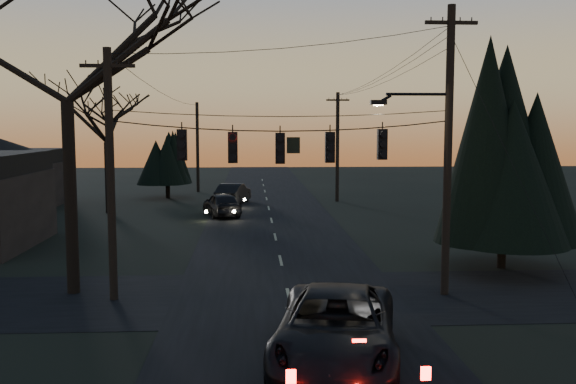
{
  "coord_description": "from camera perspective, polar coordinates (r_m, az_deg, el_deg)",
  "views": [
    {
      "loc": [
        -1.32,
        -11.75,
        5.94
      ],
      "look_at": [
        -0.13,
        8.32,
        3.85
      ],
      "focal_mm": 40.0,
      "sensor_mm": 36.0,
      "label": 1
    }
  ],
  "objects": [
    {
      "name": "sedan_oncoming_a",
      "position": [
        42.33,
        -5.92,
        -1.1
      ],
      "size": [
        3.0,
        4.9,
        1.56
      ],
      "primitive_type": "imported",
      "rotation": [
        0.0,
        0.0,
        3.41
      ],
      "color": "black",
      "rests_on": "ground"
    },
    {
      "name": "evergreen_right",
      "position": [
        27.88,
        18.75,
        3.58
      ],
      "size": [
        4.81,
        4.81,
        8.71
      ],
      "color": "black",
      "rests_on": "ground"
    },
    {
      "name": "cross_road",
      "position": [
        22.58,
        0.08,
        -9.29
      ],
      "size": [
        60.0,
        7.0,
        0.02
      ],
      "primitive_type": "cube",
      "color": "black",
      "rests_on": "ground"
    },
    {
      "name": "bare_tree_left",
      "position": [
        23.85,
        -19.26,
        14.08
      ],
      "size": [
        9.81,
        9.81,
        13.52
      ],
      "color": "black",
      "rests_on": "ground"
    },
    {
      "name": "evergreen_dist",
      "position": [
        53.35,
        -10.69,
        2.99
      ],
      "size": [
        3.77,
        3.77,
        5.41
      ],
      "color": "black",
      "rests_on": "ground"
    },
    {
      "name": "bare_tree_dist",
      "position": [
        45.07,
        -15.85,
        6.71
      ],
      "size": [
        6.8,
        6.8,
        9.63
      ],
      "color": "black",
      "rests_on": "ground"
    },
    {
      "name": "sedan_oncoming_b",
      "position": [
        48.79,
        -4.89,
        -0.16
      ],
      "size": [
        2.74,
        5.0,
        1.56
      ],
      "primitive_type": "imported",
      "rotation": [
        0.0,
        0.0,
        2.9
      ],
      "color": "black",
      "rests_on": "ground"
    },
    {
      "name": "utility_pole_far_r",
      "position": [
        50.56,
        4.38,
        -0.83
      ],
      "size": [
        1.8,
        0.3,
        8.5
      ],
      "primitive_type": null,
      "color": "black",
      "rests_on": "ground"
    },
    {
      "name": "utility_pole_far_l",
      "position": [
        58.24,
        -7.99,
        0.02
      ],
      "size": [
        0.3,
        0.3,
        8.0
      ],
      "primitive_type": null,
      "color": "black",
      "rests_on": "ground"
    },
    {
      "name": "span_signal_assembly",
      "position": [
        21.78,
        -0.55,
        4.1
      ],
      "size": [
        11.5,
        0.44,
        1.59
      ],
      "color": "black",
      "rests_on": "ground"
    },
    {
      "name": "suv_near",
      "position": [
        16.4,
        4.3,
        -12.01
      ],
      "size": [
        4.06,
        6.83,
        1.78
      ],
      "primitive_type": "imported",
      "rotation": [
        0.0,
        0.0,
        -0.18
      ],
      "color": "black",
      "rests_on": "ground"
    },
    {
      "name": "main_road",
      "position": [
        32.32,
        -1.0,
        -4.64
      ],
      "size": [
        8.0,
        120.0,
        0.02
      ],
      "primitive_type": "cube",
      "color": "black",
      "rests_on": "ground"
    },
    {
      "name": "utility_pole_left",
      "position": [
        23.02,
        -15.2,
        -9.23
      ],
      "size": [
        1.8,
        0.3,
        8.5
      ],
      "primitive_type": null,
      "color": "black",
      "rests_on": "ground"
    },
    {
      "name": "utility_pole_right",
      "position": [
        23.55,
        13.72,
        -8.84
      ],
      "size": [
        5.0,
        0.3,
        10.0
      ],
      "primitive_type": null,
      "color": "black",
      "rests_on": "ground"
    }
  ]
}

